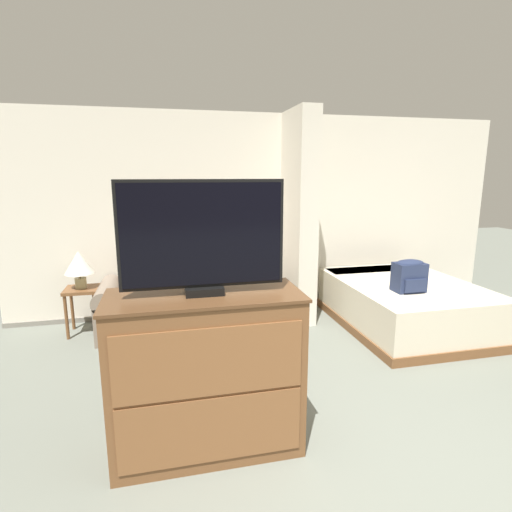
# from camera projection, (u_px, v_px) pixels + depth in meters

# --- Properties ---
(wall_back) EXTENTS (6.66, 0.16, 2.60)m
(wall_back) POSITION_uv_depth(u_px,v_px,m) (267.00, 215.00, 5.38)
(wall_back) COLOR silver
(wall_back) RESTS_ON ground_plane
(wall_partition_pillar) EXTENTS (0.24, 0.80, 2.60)m
(wall_partition_pillar) POSITION_uv_depth(u_px,v_px,m) (299.00, 217.00, 5.00)
(wall_partition_pillar) COLOR silver
(wall_partition_pillar) RESTS_ON ground_plane
(couch) EXTENTS (2.08, 0.84, 0.90)m
(couch) POSITION_uv_depth(u_px,v_px,m) (188.00, 300.00, 4.87)
(couch) COLOR gray
(couch) RESTS_ON ground_plane
(coffee_table) EXTENTS (0.72, 0.53, 0.43)m
(coffee_table) POSITION_uv_depth(u_px,v_px,m) (191.00, 329.00, 3.83)
(coffee_table) COLOR brown
(coffee_table) RESTS_ON ground_plane
(side_table) EXTENTS (0.37, 0.37, 0.55)m
(side_table) POSITION_uv_depth(u_px,v_px,m) (82.00, 298.00, 4.61)
(side_table) COLOR brown
(side_table) RESTS_ON ground_plane
(table_lamp) EXTENTS (0.32, 0.32, 0.43)m
(table_lamp) POSITION_uv_depth(u_px,v_px,m) (79.00, 264.00, 4.53)
(table_lamp) COLOR tan
(table_lamp) RESTS_ON side_table
(tv_dresser) EXTENTS (1.25, 0.55, 1.09)m
(tv_dresser) POSITION_uv_depth(u_px,v_px,m) (207.00, 373.00, 2.64)
(tv_dresser) COLOR brown
(tv_dresser) RESTS_ON ground_plane
(tv) EXTENTS (1.02, 0.16, 0.72)m
(tv) POSITION_uv_depth(u_px,v_px,m) (203.00, 237.00, 2.46)
(tv) COLOR black
(tv) RESTS_ON tv_dresser
(bed) EXTENTS (1.52, 1.95, 0.55)m
(bed) POSITION_uv_depth(u_px,v_px,m) (404.00, 303.00, 4.89)
(bed) COLOR brown
(bed) RESTS_ON ground_plane
(backpack) EXTENTS (0.33, 0.24, 0.36)m
(backpack) POSITION_uv_depth(u_px,v_px,m) (409.00, 275.00, 4.42)
(backpack) COLOR #232D4C
(backpack) RESTS_ON bed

